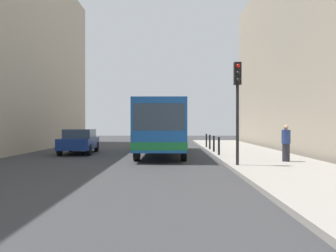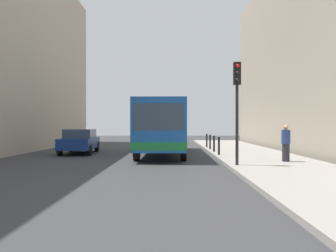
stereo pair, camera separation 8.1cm
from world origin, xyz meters
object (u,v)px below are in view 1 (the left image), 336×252
bus (162,125)px  car_beside_bus (80,141)px  traffic_light (238,93)px  pedestrian_near_signal (286,143)px  bollard_mid (214,144)px  bollard_near (219,146)px  bollard_far (210,142)px  bollard_farthest (206,140)px

bus → car_beside_bus: 5.16m
traffic_light → pedestrian_near_signal: 3.46m
bollard_mid → car_beside_bus: bearing=176.7°
car_beside_bus → traffic_light: (8.22, -7.42, 2.22)m
bus → traffic_light: size_ratio=2.69×
bus → pedestrian_near_signal: bus is taller
bollard_near → car_beside_bus: bearing=161.7°
car_beside_bus → bollard_far: car_beside_bus is taller
bus → bollard_mid: 3.25m
car_beside_bus → pedestrian_near_signal: 12.19m
bollard_mid → bollard_near: bearing=-90.0°
bus → bollard_near: (3.06, -2.28, -1.10)m
bollard_mid → pedestrian_near_signal: (2.49, -5.54, 0.32)m
bollard_mid → pedestrian_near_signal: 6.08m
bollard_near → bollard_farthest: (0.00, 6.64, 0.00)m
bollard_far → bollard_farthest: same height
car_beside_bus → bollard_near: bearing=158.1°
bollard_near → bollard_far: (0.00, 4.43, 0.00)m
car_beside_bus → pedestrian_near_signal: (10.60, -6.01, 0.16)m
pedestrian_near_signal → bollard_farthest: bearing=103.5°
bollard_near → pedestrian_near_signal: (2.49, -3.32, 0.32)m
bollard_near → bollard_far: same height
bollard_near → bollard_mid: bearing=90.0°
bus → car_beside_bus: bus is taller
bus → pedestrian_near_signal: size_ratio=6.90×
car_beside_bus → bollard_mid: (8.12, -0.47, -0.16)m
bus → traffic_light: bearing=114.5°
traffic_light → pedestrian_near_signal: bearing=30.6°
bollard_mid → bollard_farthest: 4.43m
bollard_near → bollard_mid: size_ratio=1.00×
bollard_mid → bollard_far: bearing=90.0°
car_beside_bus → bollard_mid: bearing=173.1°
car_beside_bus → bollard_farthest: car_beside_bus is taller
car_beside_bus → bollard_mid: size_ratio=4.74×
car_beside_bus → bollard_mid: 8.13m
car_beside_bus → traffic_light: bearing=134.4°
bollard_far → pedestrian_near_signal: pedestrian_near_signal is taller
bus → bollard_far: bus is taller
bollard_mid → bollard_farthest: bearing=90.0°
traffic_light → bollard_farthest: (-0.10, 11.37, -2.38)m
traffic_light → bollard_mid: bearing=90.8°
traffic_light → bollard_near: bearing=91.2°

